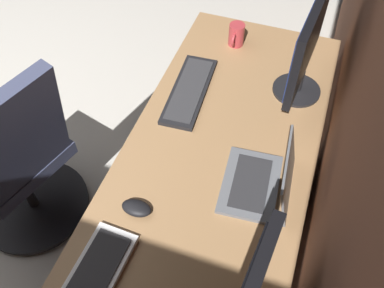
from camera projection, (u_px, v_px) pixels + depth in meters
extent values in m
cube|color=#936D47|center=(205.00, 189.00, 1.50)|extent=(1.98, 0.70, 0.03)
cylinder|color=silver|center=(206.00, 78.00, 2.39)|extent=(0.05, 0.05, 0.70)
cylinder|color=silver|center=(309.00, 102.00, 2.27)|extent=(0.05, 0.05, 0.70)
cube|color=#936D47|center=(225.00, 194.00, 1.91)|extent=(0.40, 0.50, 0.69)
cube|color=silver|center=(173.00, 179.00, 1.97)|extent=(0.37, 0.01, 0.61)
cylinder|color=black|center=(296.00, 90.00, 1.78)|extent=(0.20, 0.20, 0.01)
cylinder|color=black|center=(299.00, 80.00, 1.74)|extent=(0.04, 0.04, 0.10)
cube|color=black|center=(310.00, 39.00, 1.58)|extent=(0.48, 0.07, 0.31)
cube|color=#19234C|center=(305.00, 38.00, 1.58)|extent=(0.44, 0.04, 0.28)
cube|color=#595B60|center=(250.00, 184.00, 1.49)|extent=(0.30, 0.21, 0.01)
cube|color=#262628|center=(251.00, 183.00, 1.48)|extent=(0.24, 0.14, 0.00)
cube|color=#595B60|center=(288.00, 175.00, 1.39)|extent=(0.29, 0.07, 0.18)
cube|color=#330F14|center=(288.00, 175.00, 1.39)|extent=(0.26, 0.06, 0.15)
cube|color=black|center=(189.00, 91.00, 1.78)|extent=(0.43, 0.17, 0.02)
cube|color=#2D2D30|center=(189.00, 89.00, 1.77)|extent=(0.38, 0.14, 0.00)
ellipsoid|color=black|center=(136.00, 208.00, 1.41)|extent=(0.06, 0.10, 0.03)
cylinder|color=#A53338|center=(236.00, 35.00, 1.94)|extent=(0.07, 0.07, 0.11)
torus|color=#A53338|center=(234.00, 40.00, 1.91)|extent=(0.06, 0.01, 0.06)
cube|color=#383D56|center=(8.00, 157.00, 1.91)|extent=(0.54, 0.52, 0.07)
cube|color=#383D56|center=(19.00, 138.00, 1.61)|extent=(0.42, 0.23, 0.50)
cylinder|color=black|center=(23.00, 184.00, 2.08)|extent=(0.05, 0.05, 0.37)
cylinder|color=black|center=(35.00, 205.00, 2.23)|extent=(0.56, 0.56, 0.03)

